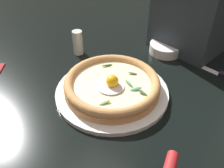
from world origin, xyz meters
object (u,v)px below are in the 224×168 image
Objects in this scene: table_knife at (223,75)px; pepper_shaker at (78,43)px; pizza at (112,84)px; side_bowl at (165,48)px.

pepper_shaker reaches higher than table_knife.
pizza is 0.23m from pepper_shaker.
table_knife is at bearing 18.72° from pepper_shaker.
pepper_shaker reaches higher than side_bowl.
side_bowl reaches higher than table_knife.
table_knife is 0.45m from pepper_shaker.
pepper_shaker is at bearing -143.84° from side_bowl.
pizza is 3.14× the size of pepper_shaker.
side_bowl is 1.31× the size of pepper_shaker.
pepper_shaker is (-0.43, -0.14, 0.04)m from table_knife.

